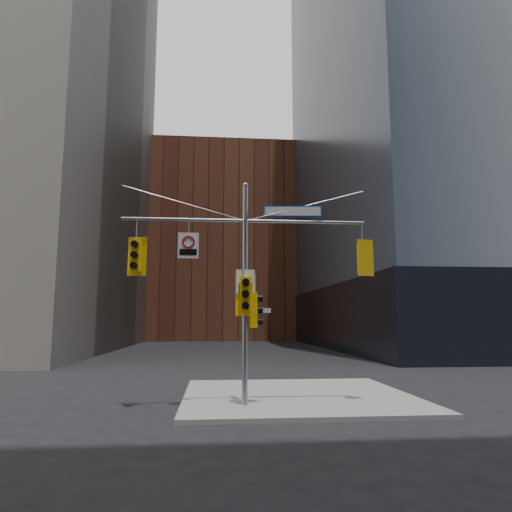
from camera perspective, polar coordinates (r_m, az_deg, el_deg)
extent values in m
plane|color=black|center=(12.98, -0.83, -20.31)|extent=(160.00, 160.00, 0.00)
cube|color=gray|center=(17.12, 5.12, -17.02)|extent=(8.00, 8.00, 0.15)
cube|color=black|center=(53.21, 28.10, -6.82)|extent=(36.40, 36.40, 6.00)
cube|color=brown|center=(71.54, -4.25, 1.05)|extent=(26.00, 20.00, 28.00)
cylinder|color=gray|center=(14.70, -1.38, -4.75)|extent=(0.18, 0.18, 7.20)
sphere|color=gray|center=(15.33, -1.34, 8.80)|extent=(0.20, 0.20, 0.20)
cylinder|color=gray|center=(15.04, -9.00, 4.51)|extent=(4.00, 0.11, 0.11)
cylinder|color=gray|center=(15.29, 6.17, 4.26)|extent=(4.00, 0.11, 0.11)
cylinder|color=gray|center=(14.69, -1.26, 4.71)|extent=(0.10, 0.70, 0.10)
cylinder|color=gray|center=(15.17, -8.96, 6.54)|extent=(4.00, 0.02, 1.12)
cylinder|color=gray|center=(15.41, 6.14, 6.25)|extent=(4.00, 0.02, 1.12)
cube|color=yellow|center=(15.01, -14.80, 0.05)|extent=(0.35, 0.26, 1.02)
cube|color=yellow|center=(15.17, -14.62, -0.04)|extent=(0.60, 0.10, 1.26)
cylinder|color=black|center=(14.87, -14.95, 1.45)|extent=(0.23, 0.18, 0.21)
cylinder|color=black|center=(14.95, -14.87, 1.40)|extent=(0.18, 0.04, 0.18)
cylinder|color=black|center=(14.82, -15.00, 0.16)|extent=(0.23, 0.18, 0.21)
cylinder|color=black|center=(14.90, -14.92, 0.11)|extent=(0.18, 0.04, 0.18)
cylinder|color=black|center=(14.78, -15.05, -1.14)|extent=(0.23, 0.18, 0.21)
cylinder|color=black|center=(14.85, -14.96, -1.18)|extent=(0.18, 0.04, 0.18)
cube|color=yellow|center=(15.57, 13.21, -0.29)|extent=(0.36, 0.29, 0.97)
cube|color=yellow|center=(15.43, 13.53, -0.21)|extent=(0.57, 0.17, 1.21)
cylinder|color=black|center=(15.77, 12.82, 0.80)|extent=(0.23, 0.19, 0.20)
cylinder|color=black|center=(15.71, 12.96, 0.84)|extent=(0.18, 0.06, 0.18)
cylinder|color=black|center=(15.73, 12.86, -0.37)|extent=(0.23, 0.19, 0.20)
cylinder|color=black|center=(15.66, 13.00, -0.34)|extent=(0.18, 0.06, 0.18)
cylinder|color=black|center=(15.69, 12.89, -1.55)|extent=(0.23, 0.19, 0.20)
cylinder|color=#0CE559|center=(15.63, 13.03, -1.52)|extent=(0.18, 0.06, 0.18)
cube|color=yellow|center=(14.70, -0.29, -6.78)|extent=(0.29, 0.38, 1.11)
cylinder|color=black|center=(14.71, 0.54, -5.34)|extent=(0.19, 0.25, 0.23)
cylinder|color=black|center=(14.71, 0.20, -5.34)|extent=(0.04, 0.20, 0.20)
cylinder|color=black|center=(14.70, 0.54, -6.78)|extent=(0.19, 0.25, 0.23)
cylinder|color=black|center=(14.70, 0.21, -6.78)|extent=(0.04, 0.20, 0.20)
cylinder|color=black|center=(14.70, 0.54, -8.22)|extent=(0.19, 0.25, 0.23)
cylinder|color=black|center=(14.70, 0.21, -8.22)|extent=(0.04, 0.20, 0.20)
cube|color=yellow|center=(14.42, -1.31, -4.82)|extent=(0.37, 0.27, 1.09)
cube|color=yellow|center=(14.61, -1.32, -4.86)|extent=(0.65, 0.08, 1.35)
cylinder|color=black|center=(14.24, -1.30, -3.31)|extent=(0.24, 0.18, 0.23)
cylinder|color=black|center=(14.32, -1.30, -3.34)|extent=(0.20, 0.03, 0.20)
cylinder|color=black|center=(14.21, -1.30, -4.77)|extent=(0.24, 0.18, 0.23)
cylinder|color=black|center=(14.30, -1.31, -4.79)|extent=(0.20, 0.03, 0.20)
cylinder|color=black|center=(14.20, -1.31, -6.24)|extent=(0.24, 0.18, 0.23)
cylinder|color=black|center=(14.28, -1.31, -6.25)|extent=(0.20, 0.03, 0.20)
cube|color=#103B93|center=(15.29, 4.60, 5.58)|extent=(1.97, 0.20, 0.38)
cube|color=silver|center=(15.27, 4.62, 5.60)|extent=(1.85, 0.16, 0.30)
cube|color=silver|center=(14.85, -8.46, 1.32)|extent=(0.67, 0.05, 0.83)
torus|color=#B20A0A|center=(14.85, -8.46, 1.76)|extent=(0.41, 0.06, 0.41)
cube|color=black|center=(14.79, -8.49, 0.49)|extent=(0.56, 0.02, 0.20)
cube|color=silver|center=(14.61, -1.35, -3.23)|extent=(0.60, 0.04, 0.78)
cube|color=#D88C00|center=(14.57, -1.34, -4.08)|extent=(0.43, 0.01, 0.35)
cube|color=silver|center=(14.72, 0.37, -6.83)|extent=(0.76, 0.04, 0.15)
cube|color=#145926|center=(15.13, -1.50, -7.67)|extent=(0.04, 0.81, 0.16)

